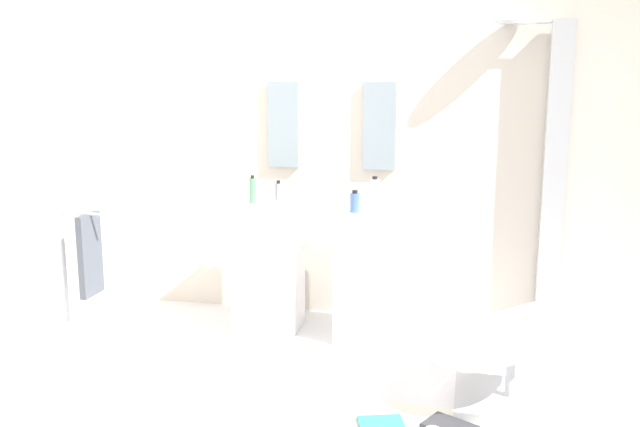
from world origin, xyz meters
name	(u,v)px	position (x,y,z in m)	size (l,w,h in m)	color
ground_plane	(269,416)	(0.00, 0.00, -0.02)	(4.80, 3.60, 0.04)	silver
rear_partition	(333,134)	(0.00, 1.65, 1.30)	(4.80, 0.10, 2.60)	beige
pedestal_sink_left	(269,264)	(-0.34, 1.17, 0.46)	(0.46, 0.46, 0.97)	white
pedestal_sink_right	(369,270)	(0.34, 1.17, 0.46)	(0.46, 0.46, 0.97)	white
vanity_mirror_left	(284,125)	(-0.34, 1.58, 1.36)	(0.22, 0.03, 0.59)	#8C9EA8
vanity_mirror_right	(379,126)	(0.34, 1.58, 1.36)	(0.22, 0.03, 0.59)	#8C9EA8
shower_column	(552,174)	(1.48, 1.53, 1.08)	(0.49, 0.24, 2.05)	#B7BABF
lounge_chair	(512,343)	(1.21, 0.35, 0.35)	(1.04, 1.04, 0.65)	#B7BABF
towel_rack	(86,258)	(-1.28, 0.48, 0.63)	(0.37, 0.22, 0.95)	#B7BABF
magazine_teal	(381,423)	(0.58, -0.02, 0.02)	(0.22, 0.14, 0.02)	teal
magazine_charcoal	(450,427)	(0.92, 0.01, 0.02)	(0.24, 0.17, 0.02)	#38383D
soap_bottle_grey	(278,191)	(-0.31, 1.34, 0.93)	(0.04, 0.04, 0.14)	#99999E
soap_bottle_white	(375,192)	(0.35, 1.30, 0.96)	(0.06, 0.06, 0.19)	white
soap_bottle_green	(253,190)	(-0.46, 1.22, 0.95)	(0.04, 0.04, 0.19)	#59996B
soap_bottle_blue	(355,202)	(0.26, 1.05, 0.93)	(0.06, 0.06, 0.14)	#4C72B7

